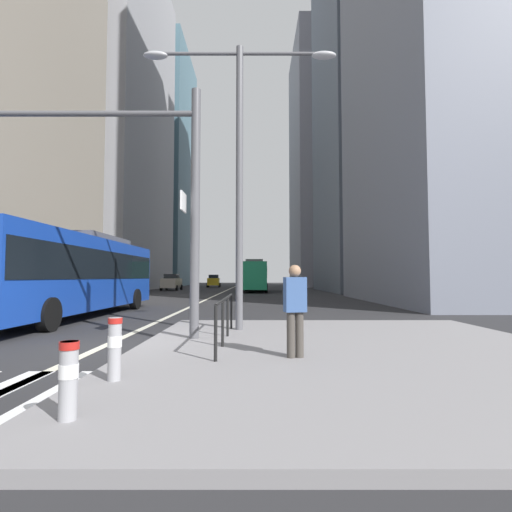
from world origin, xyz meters
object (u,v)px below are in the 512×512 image
at_px(bollard_left, 113,346).
at_px(car_oncoming_far, 170,282).
at_px(city_bus_red_receding, 253,275).
at_px(bollard_front, 67,376).
at_px(traffic_signal_gantry, 113,172).
at_px(city_bus_blue_oncoming, 72,271).
at_px(car_oncoming_mid, 212,281).
at_px(car_receding_far, 252,281).
at_px(pedestrian_waiting, 293,306).
at_px(car_receding_near, 253,281).
at_px(street_lamp_post, 238,146).

bearing_deg(bollard_left, car_oncoming_far, 101.26).
height_order(city_bus_red_receding, bollard_front, city_bus_red_receding).
bearing_deg(bollard_left, traffic_signal_gantry, 111.03).
distance_m(city_bus_blue_oncoming, car_oncoming_far, 31.60).
height_order(car_oncoming_mid, bollard_front, car_oncoming_mid).
relative_size(car_receding_far, bollard_left, 5.30).
distance_m(city_bus_red_receding, pedestrian_waiting, 35.59).
height_order(city_bus_red_receding, car_oncoming_mid, city_bus_red_receding).
bearing_deg(traffic_signal_gantry, city_bus_red_receding, 84.45).
xyz_separation_m(car_oncoming_mid, bollard_front, (4.69, -56.39, -0.40)).
distance_m(car_oncoming_far, bollard_front, 43.50).
bearing_deg(pedestrian_waiting, car_receding_near, 90.94).
distance_m(car_oncoming_far, street_lamp_post, 37.53).
distance_m(city_bus_red_receding, car_receding_far, 20.45).
bearing_deg(street_lamp_post, car_receding_far, 89.94).
relative_size(car_oncoming_mid, car_oncoming_far, 0.92).
xyz_separation_m(car_receding_far, traffic_signal_gantry, (-2.99, -53.85, 3.11)).
height_order(street_lamp_post, pedestrian_waiting, street_lamp_post).
bearing_deg(car_receding_near, city_bus_blue_oncoming, -97.84).
bearing_deg(pedestrian_waiting, street_lamp_post, 107.60).
height_order(car_oncoming_far, street_lamp_post, street_lamp_post).
relative_size(street_lamp_post, bollard_left, 9.22).
bearing_deg(car_oncoming_far, traffic_signal_gantry, -79.75).
xyz_separation_m(car_oncoming_mid, car_receding_far, (6.18, 2.64, 0.00)).
distance_m(car_receding_far, car_oncoming_far, 19.03).
height_order(bollard_left, pedestrian_waiting, pedestrian_waiting).
bearing_deg(city_bus_blue_oncoming, traffic_signal_gantry, -58.07).
relative_size(car_receding_near, pedestrian_waiting, 2.77).
relative_size(car_oncoming_mid, traffic_signal_gantry, 0.70).
xyz_separation_m(city_bus_red_receding, pedestrian_waiting, (0.86, -35.57, -0.77)).
xyz_separation_m(city_bus_blue_oncoming, city_bus_red_receding, (7.03, 27.35, -0.00)).
xyz_separation_m(bollard_left, pedestrian_waiting, (2.68, 1.54, 0.44)).
bearing_deg(street_lamp_post, car_oncoming_mid, 97.03).
height_order(car_receding_far, bollard_left, car_receding_far).
relative_size(street_lamp_post, bollard_front, 10.20).
height_order(car_receding_far, pedestrian_waiting, car_receding_far).
relative_size(city_bus_red_receding, car_receding_far, 2.46).
xyz_separation_m(car_receding_near, bollard_left, (-1.72, -60.04, -0.36)).
bearing_deg(car_oncoming_mid, car_oncoming_far, -104.71).
xyz_separation_m(traffic_signal_gantry, street_lamp_post, (2.94, 1.52, 1.19)).
bearing_deg(car_receding_near, traffic_signal_gantry, -93.19).
distance_m(street_lamp_post, bollard_front, 8.31).
bearing_deg(car_oncoming_far, bollard_left, -78.74).
distance_m(city_bus_blue_oncoming, street_lamp_post, 8.81).
relative_size(city_bus_red_receding, bollard_front, 14.43).
distance_m(car_oncoming_mid, car_receding_near, 8.16).
bearing_deg(car_receding_far, bollard_front, -91.45).
relative_size(car_oncoming_mid, bollard_front, 5.34).
distance_m(car_receding_far, bollard_front, 59.05).
xyz_separation_m(car_oncoming_far, traffic_signal_gantry, (6.79, -37.52, 3.11)).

